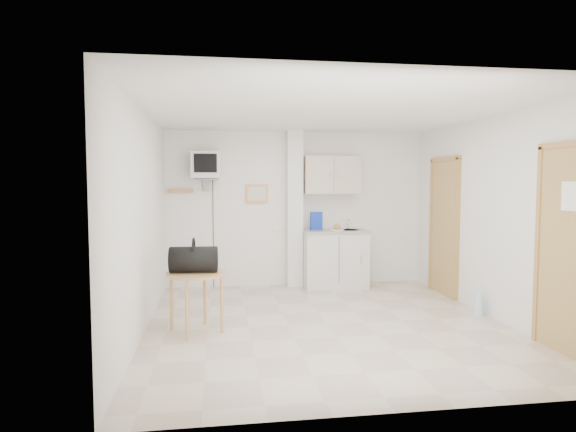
{
  "coord_description": "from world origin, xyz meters",
  "views": [
    {
      "loc": [
        -1.27,
        -5.5,
        1.68
      ],
      "look_at": [
        -0.38,
        0.6,
        1.25
      ],
      "focal_mm": 30.0,
      "sensor_mm": 36.0,
      "label": 1
    }
  ],
  "objects": [
    {
      "name": "ground",
      "position": [
        0.0,
        0.0,
        0.0
      ],
      "size": [
        4.5,
        4.5,
        0.0
      ],
      "primitive_type": "plane",
      "color": "beige",
      "rests_on": "ground"
    },
    {
      "name": "round_table",
      "position": [
        -1.52,
        -0.08,
        0.59
      ],
      "size": [
        0.67,
        0.67,
        0.67
      ],
      "rotation": [
        0.0,
        0.0,
        -0.3
      ],
      "color": "#A87942",
      "rests_on": "ground"
    },
    {
      "name": "duffel_bag",
      "position": [
        -1.55,
        -0.07,
        0.82
      ],
      "size": [
        0.54,
        0.32,
        0.39
      ],
      "rotation": [
        0.0,
        0.0,
        -0.05
      ],
      "color": "black",
      "rests_on": "round_table"
    },
    {
      "name": "crt_television",
      "position": [
        -1.45,
        2.02,
        1.94
      ],
      "size": [
        0.44,
        0.45,
        2.15
      ],
      "color": "slate",
      "rests_on": "ground"
    },
    {
      "name": "water_bottle",
      "position": [
        1.98,
        0.07,
        0.14
      ],
      "size": [
        0.11,
        0.11,
        0.32
      ],
      "color": "#B2D9EA",
      "rests_on": "ground"
    },
    {
      "name": "room_envelope",
      "position": [
        0.24,
        0.09,
        1.54
      ],
      "size": [
        4.24,
        4.54,
        2.55
      ],
      "color": "white",
      "rests_on": "ground"
    },
    {
      "name": "kitchenette",
      "position": [
        0.57,
        2.0,
        0.8
      ],
      "size": [
        1.03,
        0.58,
        2.1
      ],
      "color": "silver",
      "rests_on": "ground"
    }
  ]
}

